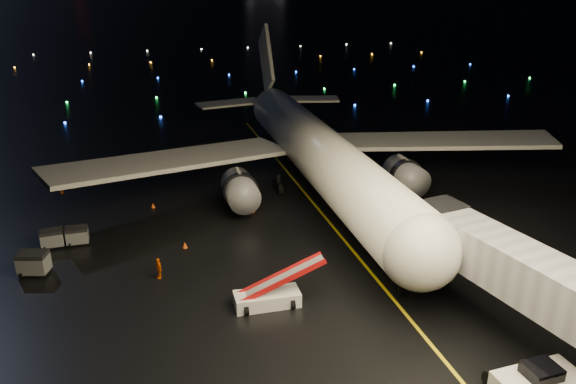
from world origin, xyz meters
name	(u,v)px	position (x,y,z in m)	size (l,w,h in m)	color
ground	(136,18)	(0.00, 300.00, 0.00)	(2000.00, 2000.00, 0.00)	black
lane_centre	(333,226)	(12.00, 15.00, 0.01)	(0.25, 80.00, 0.02)	yellow
airliner	(310,116)	(13.18, 25.96, 7.66)	(54.09, 51.38, 15.33)	silver
pushback_tug	(539,383)	(15.10, -9.15, 1.11)	(4.66, 2.44, 2.22)	silver
belt_loader	(267,285)	(3.19, 3.75, 1.61)	(6.64, 1.81, 3.22)	silver
crew_c	(159,268)	(-3.83, 9.61, 0.83)	(0.97, 0.40, 1.66)	#E75A00
safety_cone_0	(185,245)	(-1.46, 14.21, 0.26)	(0.45, 0.45, 0.51)	#FF5A12
safety_cone_1	(252,210)	(5.60, 20.16, 0.27)	(0.48, 0.48, 0.55)	#FF5A12
safety_cone_2	(153,205)	(-3.65, 23.88, 0.23)	(0.41, 0.41, 0.46)	#FF5A12
safety_cone_3	(62,190)	(-12.77, 30.55, 0.28)	(0.49, 0.49, 0.56)	#FF5A12
taxiway_lights	(153,74)	(0.00, 106.00, 0.18)	(164.00, 92.00, 0.36)	black
baggage_cart_0	(77,236)	(-10.20, 17.38, 0.76)	(1.79, 1.26, 1.52)	gray
baggage_cart_1	(52,238)	(-12.20, 17.32, 0.77)	(1.82, 1.27, 1.55)	gray
baggage_cart_2	(34,263)	(-13.01, 12.76, 0.91)	(2.14, 1.50, 1.82)	gray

